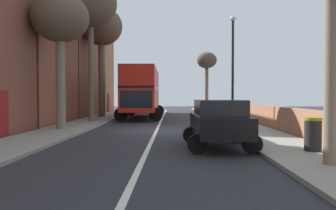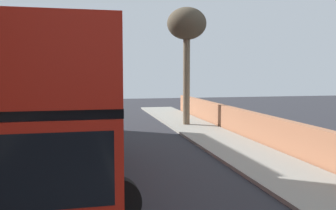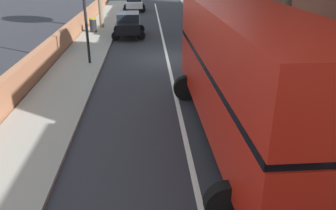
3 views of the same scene
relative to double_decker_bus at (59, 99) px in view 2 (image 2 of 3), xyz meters
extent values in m
cube|color=red|center=(0.00, 0.01, -0.80)|extent=(2.64, 10.40, 1.70)
cube|color=black|center=(0.00, 0.01, 0.13)|extent=(2.67, 10.30, 0.16)
cube|color=red|center=(0.00, 0.01, 0.96)|extent=(2.64, 10.40, 1.50)
cube|color=black|center=(0.07, -5.15, -0.72)|extent=(2.20, 0.09, 1.19)
cylinder|color=black|center=(1.33, -3.50, -1.85)|extent=(1.00, 0.31, 1.00)
cylinder|color=black|center=(1.23, 3.55, -1.85)|extent=(1.00, 0.31, 1.00)
cylinder|color=black|center=(-1.33, 3.52, -1.85)|extent=(1.00, 0.31, 1.00)
cube|color=#AD1919|center=(-0.80, 10.56, -1.56)|extent=(1.90, 4.21, 0.63)
cube|color=black|center=(-0.80, 10.35, -0.95)|extent=(1.72, 2.33, 0.59)
cylinder|color=black|center=(-1.72, 11.87, -2.03)|extent=(0.64, 0.23, 0.64)
cylinder|color=black|center=(0.16, 11.84, -2.03)|extent=(0.64, 0.23, 0.64)
cylinder|color=black|center=(-1.76, 9.27, -2.03)|extent=(0.64, 0.23, 0.64)
cylinder|color=black|center=(0.12, 9.25, -2.03)|extent=(0.64, 0.23, 0.64)
cylinder|color=brown|center=(6.37, 9.59, 0.41)|extent=(0.39, 0.39, 5.28)
ellipsoid|color=#4C4233|center=(6.37, 9.59, 3.49)|extent=(2.22, 2.22, 1.81)
camera|label=1|loc=(2.57, -28.12, -0.50)|focal=36.06mm
camera|label=2|loc=(0.76, -10.89, 0.78)|focal=39.72mm
camera|label=3|loc=(2.84, 9.18, 2.90)|focal=35.89mm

